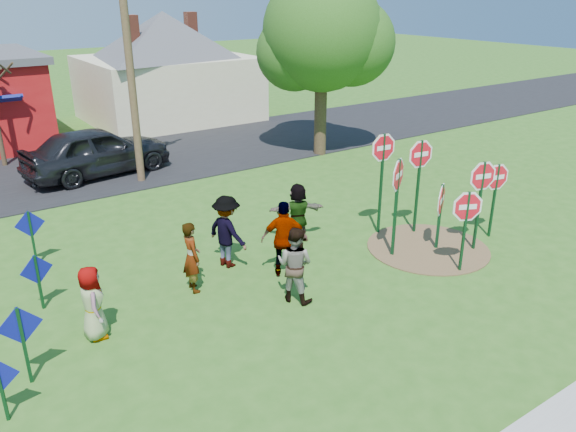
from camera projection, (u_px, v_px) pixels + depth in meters
name	position (u px, v px, depth m)	size (l,w,h in m)	color
ground	(265.00, 280.00, 13.30)	(120.00, 120.00, 0.00)	#2D5D1A
road	(108.00, 164.00, 22.06)	(120.00, 7.50, 0.04)	black
dirt_patch	(428.00, 248.00, 14.91)	(3.20, 3.20, 0.03)	brown
cream_house	(166.00, 62.00, 28.83)	(9.40, 9.40, 6.50)	beige
stop_sign_a	(467.00, 214.00, 13.16)	(0.91, 0.45, 2.18)	#103E1F
stop_sign_b	(383.00, 158.00, 15.03)	(1.02, 0.12, 3.00)	#103E1F
stop_sign_c	(482.00, 186.00, 14.19)	(1.00, 0.28, 2.55)	#103E1F
stop_sign_d	(420.00, 163.00, 15.15)	(1.03, 0.18, 2.81)	#103E1F
stop_sign_e	(441.00, 204.00, 14.43)	(0.98, 0.59, 1.94)	#103E1F
stop_sign_f	(496.00, 183.00, 15.06)	(0.96, 0.24, 2.22)	#103E1F
stop_sign_g	(397.00, 185.00, 13.81)	(0.99, 0.53, 2.73)	#103E1F
blue_diamond_a	(0.00, 383.00, 8.71)	(0.59, 0.20, 1.16)	#103E1F
blue_diamond_b	(22.00, 336.00, 9.49)	(0.73, 0.07, 1.52)	#103E1F
blue_diamond_c	(38.00, 276.00, 11.82)	(0.68, 0.13, 1.27)	#103E1F
blue_diamond_d	(31.00, 232.00, 13.68)	(0.70, 0.07, 1.46)	#103E1F
person_a	(92.00, 303.00, 10.83)	(0.75, 0.49, 1.53)	#384681
person_b	(192.00, 257.00, 12.55)	(0.61, 0.40, 1.67)	#1E6D5F
person_c	(295.00, 264.00, 12.14)	(0.84, 0.65, 1.72)	#9B6642
person_d	(227.00, 232.00, 13.66)	(1.18, 0.68, 1.83)	#38373C
person_e	(285.00, 239.00, 13.18)	(1.10, 0.46, 1.88)	#40254E
person_f	(298.00, 212.00, 15.10)	(1.51, 0.48, 1.63)	#215137
suv	(97.00, 151.00, 20.43)	(2.11, 5.26, 1.79)	#2C2D31
utility_pole	(128.00, 52.00, 18.46)	(1.96, 0.92, 8.54)	#4C3823
leafy_tree	(325.00, 38.00, 21.81)	(5.08, 4.63, 7.21)	#382819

